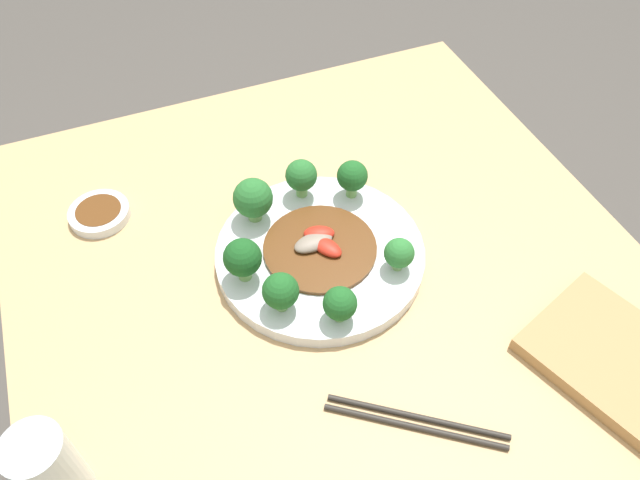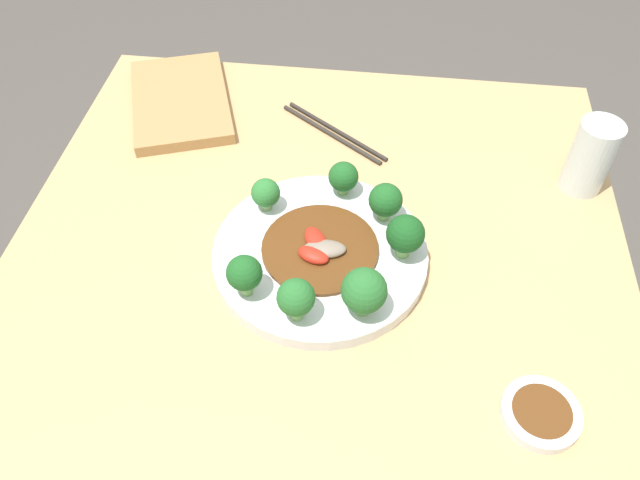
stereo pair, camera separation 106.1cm
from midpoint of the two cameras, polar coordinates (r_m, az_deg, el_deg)
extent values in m
plane|color=#4C4742|center=(1.41, 7.51, -39.17)|extent=(8.00, 8.00, 0.00)
cube|color=tan|center=(1.05, 10.04, -38.54)|extent=(0.88, 0.86, 0.73)
cylinder|color=silver|center=(0.68, 13.99, -36.33)|extent=(0.29, 0.29, 0.02)
cylinder|color=#7AAD5B|center=(0.65, 3.92, -31.73)|extent=(0.02, 0.02, 0.02)
sphere|color=#286B2D|center=(0.62, 4.10, -31.28)|extent=(0.06, 0.06, 0.06)
cylinder|color=#7AAD5B|center=(0.67, 10.16, -27.31)|extent=(0.02, 0.02, 0.02)
sphere|color=#286B2D|center=(0.64, 10.55, -26.70)|extent=(0.05, 0.05, 0.05)
cylinder|color=#7AAD5B|center=(0.68, 17.04, -26.71)|extent=(0.02, 0.02, 0.02)
sphere|color=#1E5B23|center=(0.66, 17.66, -26.07)|extent=(0.05, 0.05, 0.05)
cylinder|color=#7AAD5B|center=(0.65, 10.35, -45.11)|extent=(0.02, 0.02, 0.02)
sphere|color=#1E5B23|center=(0.63, 10.82, -45.28)|extent=(0.05, 0.05, 0.05)
cylinder|color=#7AAD5B|center=(0.65, 3.79, -41.21)|extent=(0.02, 0.02, 0.02)
sphere|color=#19511E|center=(0.61, 3.97, -41.24)|extent=(0.05, 0.05, 0.05)
cylinder|color=#7AAD5B|center=(0.67, 19.45, -45.33)|extent=(0.02, 0.02, 0.01)
sphere|color=#1E5B23|center=(0.65, 20.22, -45.44)|extent=(0.04, 0.04, 0.04)
cylinder|color=#89B76B|center=(0.69, 25.47, -36.99)|extent=(0.01, 0.01, 0.01)
sphere|color=#2D7533|center=(0.67, 26.29, -36.77)|extent=(0.04, 0.04, 0.04)
cylinder|color=#5B3314|center=(0.67, 14.24, -36.23)|extent=(0.16, 0.16, 0.01)
ellipsoid|color=red|center=(0.66, 15.75, -36.16)|extent=(0.06, 0.05, 0.01)
ellipsoid|color=red|center=(0.66, 13.84, -34.49)|extent=(0.04, 0.05, 0.02)
ellipsoid|color=gray|center=(0.66, 13.38, -35.95)|extent=(0.04, 0.06, 0.02)
cylinder|color=silver|center=(0.69, -26.35, -62.55)|extent=(0.06, 0.06, 0.12)
cylinder|color=#2D2823|center=(0.74, 33.06, -53.32)|extent=(0.13, 0.18, 0.01)
cylinder|color=#2D2823|center=(0.74, 32.84, -52.42)|extent=(0.13, 0.18, 0.01)
cylinder|color=silver|center=(0.71, -18.58, -29.08)|extent=(0.09, 0.09, 0.01)
cylinder|color=#5B3314|center=(0.70, -18.71, -28.97)|extent=(0.07, 0.07, 0.00)
cube|color=#AD7F4C|center=(0.85, 51.18, -39.55)|extent=(0.28, 0.23, 0.02)
camera|label=1|loc=(0.53, 158.91, -46.16)|focal=35.00mm
camera|label=2|loc=(0.53, -21.09, 46.16)|focal=35.00mm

